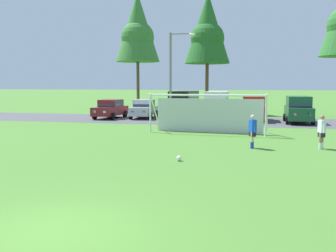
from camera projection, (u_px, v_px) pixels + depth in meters
ground_plane at (186, 137)px, 22.46m from camera, size 400.00×400.00×0.00m
parking_lot_strip at (210, 121)px, 32.69m from camera, size 52.00×8.40×0.01m
soccer_ball at (179, 158)px, 15.41m from camera, size 0.22×0.22×0.22m
soccer_goal at (208, 113)px, 24.33m from camera, size 7.53×2.43×2.57m
player_striker_near at (252, 131)px, 18.45m from camera, size 0.40×0.72×1.64m
player_midfield_center at (322, 132)px, 18.24m from camera, size 0.36×0.74×1.64m
parked_car_slot_far_left at (110, 109)px, 34.87m from camera, size 2.27×4.32×1.72m
parked_car_slot_left at (144, 109)px, 35.09m from camera, size 2.26×4.32×1.72m
parked_car_slot_center_left at (184, 104)px, 34.08m from camera, size 2.42×4.91×2.52m
parked_car_slot_center at (217, 105)px, 32.32m from camera, size 2.36×4.88×2.52m
parked_car_slot_center_right at (254, 108)px, 32.66m from camera, size 2.21×4.64×2.16m
parked_car_slot_right at (298, 109)px, 30.67m from camera, size 2.19×4.63×2.16m
tree_left_edge at (138, 29)px, 45.20m from camera, size 5.26×5.26×14.03m
tree_mid_left at (208, 30)px, 40.59m from camera, size 4.84×4.84×12.90m
street_lamp at (173, 78)px, 28.21m from camera, size 2.00×0.32×6.91m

